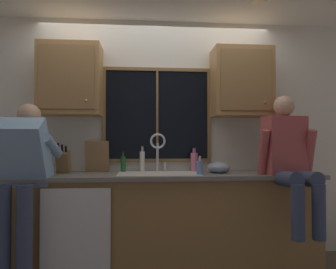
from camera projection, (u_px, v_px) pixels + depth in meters
back_wall at (156, 138)px, 3.51m from camera, size 5.52×0.12×2.55m
ceiling_downlight_right at (260, 1)px, 2.96m from camera, size 0.14×0.14×0.01m
window_glass at (157, 115)px, 3.45m from camera, size 1.10×0.02×0.95m
window_frame_top at (157, 69)px, 3.45m from camera, size 1.17×0.02×0.04m
window_frame_bottom at (157, 160)px, 3.43m from camera, size 1.17×0.02×0.04m
window_frame_left at (104, 114)px, 3.39m from camera, size 0.03×0.02×0.95m
window_frame_right at (209, 115)px, 3.49m from camera, size 0.03×0.02×0.95m
window_mullion_center at (157, 115)px, 3.44m from camera, size 0.02×0.02×0.95m
lower_cabinet_run at (158, 222)px, 3.14m from camera, size 3.12×0.58×0.88m
countertop at (158, 176)px, 3.13m from camera, size 3.18×0.62×0.04m
dishwasher_front at (76, 231)px, 2.76m from camera, size 0.60×0.02×0.74m
upper_cabinet_left at (71, 80)px, 3.22m from camera, size 0.61×0.36×0.72m
upper_cabinet_right at (242, 83)px, 3.37m from camera, size 0.61×0.36×0.72m
sink at (159, 183)px, 3.14m from camera, size 0.80×0.46×0.21m
faucet at (158, 147)px, 3.33m from camera, size 0.18×0.09×0.40m
person_standing at (20, 173)px, 2.72m from camera, size 0.53×0.68×1.58m
person_sitting_on_counter at (289, 156)px, 2.98m from camera, size 0.54×0.63×1.26m
knife_block at (63, 162)px, 3.17m from camera, size 0.12×0.18×0.32m
cutting_board at (97, 156)px, 3.31m from camera, size 0.24×0.09×0.32m
mixing_bowl at (219, 168)px, 3.21m from camera, size 0.23×0.23×0.12m
soap_dispenser at (200, 167)px, 3.04m from camera, size 0.06×0.07×0.18m
bottle_green_glass at (194, 161)px, 3.37m from camera, size 0.08×0.08×0.25m
bottle_tall_clear at (142, 161)px, 3.36m from camera, size 0.05×0.05×0.27m
bottle_amber_small at (123, 163)px, 3.32m from camera, size 0.05×0.05×0.21m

